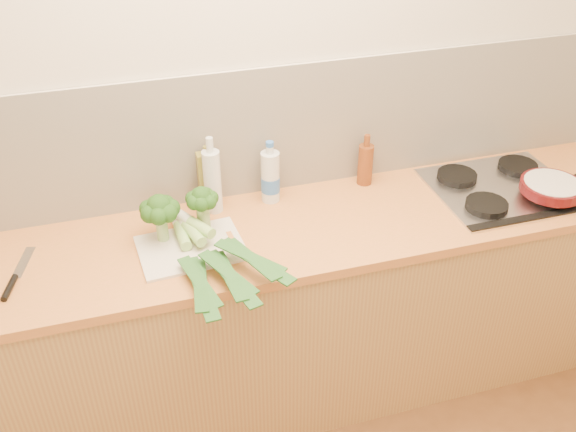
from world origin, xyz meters
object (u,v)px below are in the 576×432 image
object	(u,v)px
chopping_board	(191,248)
skillet	(552,187)
gas_hob	(503,188)
chefs_knife	(13,281)

from	to	relation	value
chopping_board	skillet	xyz separation A→B (m)	(1.48, -0.08, 0.05)
skillet	chopping_board	bearing A→B (deg)	161.30
gas_hob	chopping_board	world-z (taller)	gas_hob
gas_hob	chefs_knife	world-z (taller)	gas_hob
chopping_board	gas_hob	bearing A→B (deg)	-2.70
chefs_knife	chopping_board	bearing A→B (deg)	16.16
chefs_knife	skillet	world-z (taller)	skillet
gas_hob	skillet	xyz separation A→B (m)	(0.15, -0.11, 0.05)
gas_hob	chopping_board	size ratio (longest dim) A/B	1.53
skillet	chefs_knife	bearing A→B (deg)	162.71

